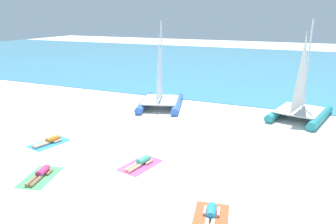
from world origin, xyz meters
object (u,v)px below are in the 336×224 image
object	(u,v)px
sunbather_center_right	(141,162)
towel_rightmost	(211,219)
towel_leftmost	(49,143)
sunbather_leftmost	(50,141)
towel_center_left	(40,177)
sunbather_center_left	(41,173)
sunbather_rightmost	(211,215)
sailboat_teal	(300,105)
sailboat_blue	(160,95)
towel_center_right	(140,165)

from	to	relation	value
sunbather_center_right	towel_rightmost	bearing A→B (deg)	-22.33
towel_leftmost	sunbather_leftmost	bearing A→B (deg)	76.78
towel_center_left	sunbather_center_left	xyz separation A→B (m)	(-0.02, 0.06, 0.13)
towel_rightmost	towel_center_left	bearing A→B (deg)	-179.69
towel_rightmost	sunbather_rightmost	size ratio (longest dim) A/B	1.22
sailboat_teal	sailboat_blue	size ratio (longest dim) A/B	1.03
towel_center_left	towel_rightmost	size ratio (longest dim) A/B	1.00
sailboat_blue	sunbather_center_right	size ratio (longest dim) A/B	3.70
sunbather_rightmost	sunbather_center_right	bearing A→B (deg)	135.70
sailboat_teal	sunbather_center_right	xyz separation A→B (m)	(-5.89, -9.67, -0.75)
sailboat_blue	sunbather_center_right	distance (m)	9.09
towel_center_right	sunbather_rightmost	distance (m)	4.56
sunbather_leftmost	sunbather_center_left	world-z (taller)	same
sailboat_blue	sunbather_center_left	distance (m)	11.10
sunbather_leftmost	sunbather_center_left	bearing A→B (deg)	-39.53
towel_center_right	sunbather_center_right	world-z (taller)	sunbather_center_right
sailboat_teal	towel_leftmost	bearing A→B (deg)	-127.39
towel_leftmost	sunbather_rightmost	world-z (taller)	sunbather_rightmost
sunbather_leftmost	towel_center_right	distance (m)	5.35
sunbather_center_left	towel_center_left	bearing A→B (deg)	-90.00
sailboat_teal	towel_center_right	distance (m)	11.42
sunbather_center_right	towel_rightmost	distance (m)	4.63
sailboat_teal	towel_rightmost	world-z (taller)	sailboat_teal
sunbather_leftmost	sunbather_center_right	xyz separation A→B (m)	(5.35, -0.34, 0.00)
sunbather_center_left	towel_rightmost	size ratio (longest dim) A/B	0.82
sailboat_teal	towel_leftmost	world-z (taller)	sailboat_teal
towel_center_left	sunbather_center_left	distance (m)	0.14
sailboat_blue	towel_center_right	xyz separation A→B (m)	(3.04, -8.60, -0.85)
towel_center_right	towel_rightmost	size ratio (longest dim) A/B	1.00
towel_leftmost	towel_center_right	world-z (taller)	same
sunbather_center_left	towel_center_right	bearing A→B (deg)	23.61
sunbather_leftmost	sunbather_center_right	size ratio (longest dim) A/B	1.00
sailboat_teal	sunbather_rightmost	world-z (taller)	sailboat_teal
towel_center_right	sunbather_rightmost	size ratio (longest dim) A/B	1.22
sailboat_teal	sunbather_leftmost	size ratio (longest dim) A/B	3.81
towel_leftmost	towel_center_right	bearing A→B (deg)	-3.67
towel_rightmost	sunbather_center_left	bearing A→B (deg)	179.79
sunbather_leftmost	towel_center_right	bearing A→B (deg)	8.84
sailboat_teal	sunbather_leftmost	bearing A→B (deg)	-127.55
towel_leftmost	sunbather_rightmost	distance (m)	9.62
towel_center_left	sunbather_rightmost	xyz separation A→B (m)	(6.98, 0.10, 0.13)
sunbather_leftmost	sailboat_teal	bearing A→B (deg)	52.92
towel_leftmost	sunbather_center_left	world-z (taller)	sunbather_center_left
sailboat_blue	towel_leftmost	bearing A→B (deg)	-122.68
towel_rightmost	sailboat_teal	bearing A→B (deg)	80.56
sailboat_teal	sunbather_center_left	bearing A→B (deg)	-113.78
sailboat_blue	sunbather_center_left	size ratio (longest dim) A/B	3.72
sunbather_center_right	sailboat_blue	bearing A→B (deg)	120.97
sailboat_blue	towel_center_left	xyz separation A→B (m)	(-0.09, -11.14, -0.85)
sailboat_blue	towel_leftmost	world-z (taller)	sailboat_blue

